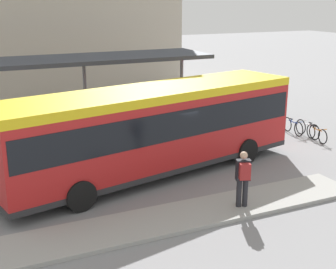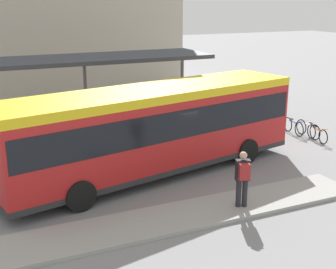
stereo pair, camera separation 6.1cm
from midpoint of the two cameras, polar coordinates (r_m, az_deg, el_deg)
The scene contains 9 objects.
ground_plane at distance 17.37m, azimuth -1.84°, elevation -4.78°, with size 120.00×120.00×0.00m, color gray.
curb_island at distance 13.86m, azimuth 0.39°, elevation -10.20°, with size 12.67×1.80×0.12m.
city_bus at distance 16.79m, azimuth -1.87°, elevation 1.17°, with size 11.89×4.94×3.19m.
pedestrian_waiting at distance 14.22m, azimuth 9.03°, elevation -5.00°, with size 0.51×0.55×1.76m.
bicycle_orange at distance 22.19m, azimuth 17.60°, elevation 0.09°, with size 0.48×1.57×0.68m.
bicycle_white at distance 22.73m, azimuth 16.56°, elevation 0.64°, with size 0.48×1.73×0.74m.
bicycle_blue at distance 23.07m, azimuth 14.91°, elevation 0.96°, with size 0.48×1.66×0.72m.
station_shelter at distance 21.32m, azimuth -10.33°, elevation 8.85°, with size 11.48×3.27×3.74m.
potted_planter_near_shelter at distance 18.99m, azimuth -19.71°, elevation -1.74°, with size 0.74×0.74×1.28m.
Camera 1 is at (-6.38, -14.90, 6.24)m, focal length 50.00 mm.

